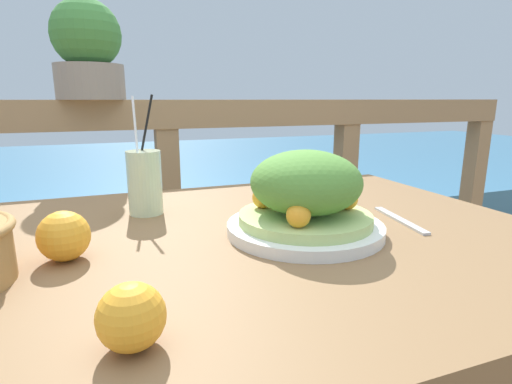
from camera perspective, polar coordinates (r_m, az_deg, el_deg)
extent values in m
cube|color=olive|center=(0.72, -4.50, -7.94)|extent=(1.22, 0.84, 0.04)
cube|color=olive|center=(1.40, 14.21, -14.69)|extent=(0.06, 0.06, 0.73)
cube|color=#937551|center=(1.33, -12.86, 10.80)|extent=(2.80, 0.08, 0.09)
cube|color=#937551|center=(1.44, -11.83, -9.67)|extent=(0.07, 0.07, 0.92)
cube|color=#937551|center=(1.67, 12.11, -6.45)|extent=(0.07, 0.07, 0.92)
cube|color=#937551|center=(2.11, 28.02, -3.62)|extent=(0.07, 0.07, 0.92)
cube|color=teal|center=(3.90, -17.41, 0.74)|extent=(12.00, 4.00, 0.42)
cylinder|color=white|center=(0.73, 6.97, -5.11)|extent=(0.28, 0.28, 0.02)
cylinder|color=#B7D17A|center=(0.73, 7.01, -3.69)|extent=(0.24, 0.24, 0.02)
ellipsoid|color=#568E38|center=(0.71, 7.16, 1.40)|extent=(0.20, 0.20, 0.11)
sphere|color=#F9A328|center=(0.76, 12.89, -0.98)|extent=(0.04, 0.04, 0.04)
sphere|color=#F9A328|center=(0.75, 0.96, -0.80)|extent=(0.04, 0.04, 0.04)
sphere|color=#F9A328|center=(0.64, 6.08, -3.34)|extent=(0.04, 0.04, 0.04)
cylinder|color=beige|center=(0.87, -15.60, 1.30)|extent=(0.07, 0.07, 0.13)
cylinder|color=black|center=(0.87, -15.91, 6.17)|extent=(0.06, 0.01, 0.22)
cylinder|color=white|center=(0.86, -16.61, 5.94)|extent=(0.01, 0.07, 0.21)
cylinder|color=gray|center=(1.32, -22.58, 14.29)|extent=(0.20, 0.20, 0.10)
sphere|color=#3D7A38|center=(1.33, -23.12, 20.06)|extent=(0.20, 0.20, 0.20)
cube|color=silver|center=(0.85, 19.86, -3.75)|extent=(0.04, 0.18, 0.00)
sphere|color=#F9A328|center=(0.42, -17.39, -16.64)|extent=(0.07, 0.07, 0.07)
sphere|color=#F9A328|center=(0.67, -25.75, -5.69)|extent=(0.08, 0.08, 0.08)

